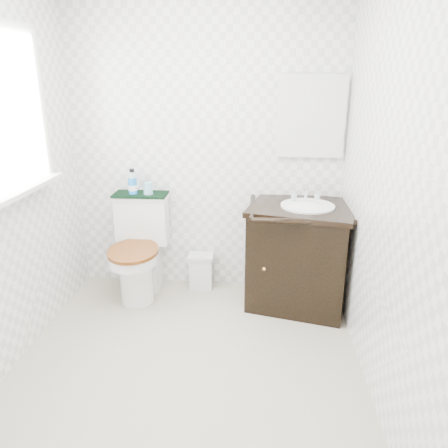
# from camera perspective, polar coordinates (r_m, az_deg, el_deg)

# --- Properties ---
(floor) EXTENTS (2.40, 2.40, 0.00)m
(floor) POSITION_cam_1_polar(r_m,az_deg,el_deg) (2.92, -4.86, -18.10)
(floor) COLOR #C1B19B
(floor) RESTS_ON ground
(wall_back) EXTENTS (2.40, 0.00, 2.40)m
(wall_back) POSITION_cam_1_polar(r_m,az_deg,el_deg) (3.56, -2.29, 9.95)
(wall_back) COLOR white
(wall_back) RESTS_ON ground
(wall_front) EXTENTS (2.40, 0.00, 2.40)m
(wall_front) POSITION_cam_1_polar(r_m,az_deg,el_deg) (1.30, -14.86, -7.23)
(wall_front) COLOR white
(wall_front) RESTS_ON ground
(wall_right) EXTENTS (0.00, 2.40, 2.40)m
(wall_right) POSITION_cam_1_polar(r_m,az_deg,el_deg) (2.46, 20.56, 4.62)
(wall_right) COLOR white
(wall_right) RESTS_ON ground
(window) EXTENTS (0.02, 0.70, 0.90)m
(window) POSITION_cam_1_polar(r_m,az_deg,el_deg) (2.96, -26.43, 13.02)
(window) COLOR white
(window) RESTS_ON wall_left
(mirror) EXTENTS (0.50, 0.02, 0.60)m
(mirror) POSITION_cam_1_polar(r_m,az_deg,el_deg) (3.51, 11.34, 13.58)
(mirror) COLOR silver
(mirror) RESTS_ON wall_back
(toilet) EXTENTS (0.45, 0.65, 0.82)m
(toilet) POSITION_cam_1_polar(r_m,az_deg,el_deg) (3.68, -10.90, -3.74)
(toilet) COLOR white
(toilet) RESTS_ON floor
(vanity) EXTENTS (0.90, 0.82, 0.92)m
(vanity) POSITION_cam_1_polar(r_m,az_deg,el_deg) (3.48, 9.95, -3.69)
(vanity) COLOR black
(vanity) RESTS_ON floor
(trash_bin) EXTENTS (0.22, 0.18, 0.31)m
(trash_bin) POSITION_cam_1_polar(r_m,az_deg,el_deg) (3.78, -3.02, -6.09)
(trash_bin) COLOR silver
(trash_bin) RESTS_ON floor
(towel) EXTENTS (0.44, 0.22, 0.02)m
(towel) POSITION_cam_1_polar(r_m,az_deg,el_deg) (3.64, -10.86, 3.84)
(towel) COLOR black
(towel) RESTS_ON toilet
(mouthwash_bottle) EXTENTS (0.07, 0.07, 0.20)m
(mouthwash_bottle) POSITION_cam_1_polar(r_m,az_deg,el_deg) (3.62, -11.86, 5.36)
(mouthwash_bottle) COLOR #1980DC
(mouthwash_bottle) RESTS_ON towel
(cup) EXTENTS (0.08, 0.08, 0.10)m
(cup) POSITION_cam_1_polar(r_m,az_deg,el_deg) (3.59, -9.89, 4.61)
(cup) COLOR #7DB5CD
(cup) RESTS_ON towel
(soap_bar) EXTENTS (0.06, 0.04, 0.02)m
(soap_bar) POSITION_cam_1_polar(r_m,az_deg,el_deg) (3.43, 9.20, 3.01)
(soap_bar) COLOR #177371
(soap_bar) RESTS_ON vanity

